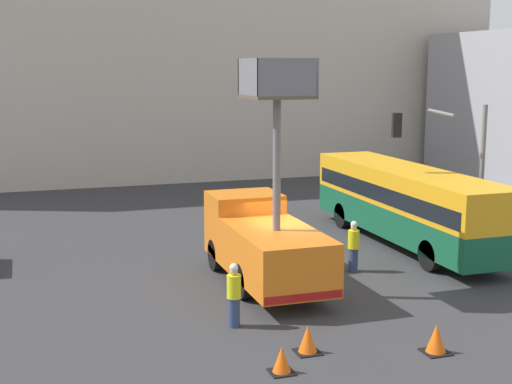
{
  "coord_description": "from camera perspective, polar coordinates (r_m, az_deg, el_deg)",
  "views": [
    {
      "loc": [
        -8.1,
        -21.0,
        6.93
      ],
      "look_at": [
        -0.93,
        0.67,
        2.89
      ],
      "focal_mm": 50.0,
      "sensor_mm": 36.0,
      "label": 1
    }
  ],
  "objects": [
    {
      "name": "traffic_cone_near_truck",
      "position": [
        18.31,
        14.22,
        -11.35
      ],
      "size": [
        0.64,
        0.64,
        0.73
      ],
      "color": "black",
      "rests_on": "ground_plane"
    },
    {
      "name": "city_bus",
      "position": [
        28.34,
        11.93,
        -0.63
      ],
      "size": [
        2.44,
        11.31,
        3.02
      ],
      "rotation": [
        0.0,
        0.0,
        1.27
      ],
      "color": "#145638",
      "rests_on": "ground_plane"
    },
    {
      "name": "traffic_cone_far_side",
      "position": [
        16.73,
        2.07,
        -13.32
      ],
      "size": [
        0.56,
        0.56,
        0.64
      ],
      "color": "black",
      "rests_on": "ground_plane"
    },
    {
      "name": "building_backdrop_far",
      "position": [
        47.16,
        -8.61,
        13.53
      ],
      "size": [
        44.0,
        10.0,
        19.77
      ],
      "color": "#BCB2A3",
      "rests_on": "ground_plane"
    },
    {
      "name": "traffic_light_pole",
      "position": [
        27.49,
        15.25,
        3.09
      ],
      "size": [
        3.42,
        3.17,
        5.53
      ],
      "color": "slate",
      "rests_on": "ground_plane"
    },
    {
      "name": "traffic_cone_mid_road",
      "position": [
        17.83,
        4.16,
        -11.73
      ],
      "size": [
        0.6,
        0.6,
        0.69
      ],
      "color": "black",
      "rests_on": "ground_plane"
    },
    {
      "name": "utility_truck",
      "position": [
        22.72,
        0.64,
        -3.73
      ],
      "size": [
        2.39,
        6.45,
        7.15
      ],
      "color": "orange",
      "rests_on": "ground_plane"
    },
    {
      "name": "ground_plane",
      "position": [
        23.55,
        2.69,
        -7.08
      ],
      "size": [
        120.0,
        120.0,
        0.0
      ],
      "primitive_type": "plane",
      "color": "#333335"
    },
    {
      "name": "road_worker_directing",
      "position": [
        24.53,
        7.8,
        -4.34
      ],
      "size": [
        0.38,
        0.38,
        1.76
      ],
      "rotation": [
        0.0,
        0.0,
        5.62
      ],
      "color": "navy",
      "rests_on": "ground_plane"
    },
    {
      "name": "road_worker_near_truck",
      "position": [
        19.27,
        -1.78,
        -8.27
      ],
      "size": [
        0.38,
        0.38,
        1.76
      ],
      "rotation": [
        0.0,
        0.0,
        2.87
      ],
      "color": "navy",
      "rests_on": "ground_plane"
    }
  ]
}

